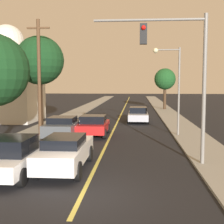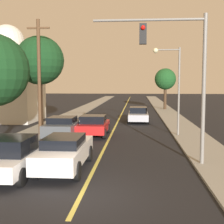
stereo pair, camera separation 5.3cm
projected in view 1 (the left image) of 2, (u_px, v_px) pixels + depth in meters
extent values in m
plane|color=black|center=(82.00, 195.00, 10.45)|extent=(200.00, 200.00, 0.00)
cube|color=black|center=(124.00, 108.00, 46.19)|extent=(8.82, 80.00, 0.01)
cube|color=#D1C14C|center=(124.00, 108.00, 46.19)|extent=(0.16, 76.00, 0.00)
cube|color=gray|center=(86.00, 108.00, 46.62)|extent=(2.50, 80.00, 0.12)
cube|color=gray|center=(162.00, 108.00, 45.74)|extent=(2.50, 80.00, 0.12)
cube|color=white|center=(66.00, 153.00, 13.51)|extent=(1.71, 4.89, 0.71)
cube|color=black|center=(65.00, 141.00, 13.26)|extent=(1.51, 2.20, 0.41)
cylinder|color=black|center=(56.00, 153.00, 15.11)|extent=(0.22, 0.76, 0.76)
cylinder|color=black|center=(90.00, 153.00, 14.98)|extent=(0.22, 0.76, 0.76)
cylinder|color=black|center=(37.00, 170.00, 12.10)|extent=(0.22, 0.76, 0.76)
cylinder|color=black|center=(78.00, 171.00, 11.97)|extent=(0.22, 0.76, 0.76)
cube|color=red|center=(93.00, 127.00, 22.25)|extent=(1.96, 4.06, 0.60)
cube|color=black|center=(93.00, 119.00, 22.04)|extent=(1.72, 1.83, 0.53)
cylinder|color=black|center=(84.00, 128.00, 23.60)|extent=(0.22, 0.70, 0.70)
cylinder|color=black|center=(108.00, 128.00, 23.45)|extent=(0.22, 0.70, 0.70)
cylinder|color=black|center=(77.00, 134.00, 21.10)|extent=(0.22, 0.70, 0.70)
cylinder|color=black|center=(105.00, 134.00, 20.96)|extent=(0.22, 0.70, 0.70)
cube|color=white|center=(14.00, 159.00, 12.73)|extent=(1.80, 4.57, 0.59)
cube|color=black|center=(12.00, 145.00, 12.49)|extent=(1.58, 2.06, 0.65)
cylinder|color=black|center=(8.00, 158.00, 14.23)|extent=(0.22, 0.70, 0.70)
cylinder|color=black|center=(45.00, 159.00, 14.10)|extent=(0.22, 0.70, 0.70)
cylinder|color=black|center=(22.00, 177.00, 11.28)|extent=(0.22, 0.70, 0.70)
cube|color=#474C51|center=(63.00, 128.00, 21.26)|extent=(1.95, 4.10, 0.77)
cube|color=black|center=(62.00, 120.00, 21.04)|extent=(1.72, 1.84, 0.40)
cylinder|color=black|center=(55.00, 131.00, 22.62)|extent=(0.22, 0.62, 0.62)
cylinder|color=black|center=(80.00, 131.00, 22.48)|extent=(0.22, 0.62, 0.62)
cylinder|color=black|center=(44.00, 137.00, 20.10)|extent=(0.22, 0.62, 0.62)
cylinder|color=black|center=(73.00, 137.00, 19.96)|extent=(0.22, 0.62, 0.62)
cube|color=#A5A8B2|center=(138.00, 116.00, 29.97)|extent=(1.84, 4.67, 0.60)
cube|color=black|center=(138.00, 110.00, 30.10)|extent=(1.62, 2.10, 0.55)
cylinder|color=black|center=(148.00, 121.00, 28.49)|extent=(0.22, 0.61, 0.61)
cylinder|color=black|center=(129.00, 121.00, 28.62)|extent=(0.22, 0.61, 0.61)
cylinder|color=black|center=(147.00, 117.00, 31.37)|extent=(0.22, 0.61, 0.61)
cylinder|color=black|center=(129.00, 117.00, 31.50)|extent=(0.22, 0.61, 0.61)
cylinder|color=slate|center=(204.00, 90.00, 13.87)|extent=(0.18, 0.18, 6.67)
cylinder|color=slate|center=(149.00, 20.00, 13.77)|extent=(4.94, 0.12, 0.12)
cube|color=black|center=(143.00, 34.00, 13.85)|extent=(0.32, 0.28, 0.90)
sphere|color=red|center=(144.00, 28.00, 13.65)|extent=(0.20, 0.20, 0.20)
cylinder|color=slate|center=(179.00, 92.00, 21.72)|extent=(0.14, 0.14, 6.08)
cylinder|color=slate|center=(168.00, 50.00, 21.51)|extent=(1.65, 0.09, 0.09)
sphere|color=beige|center=(156.00, 51.00, 21.58)|extent=(0.36, 0.36, 0.36)
cylinder|color=#513823|center=(39.00, 78.00, 21.86)|extent=(0.24, 0.24, 8.04)
cube|color=#513823|center=(38.00, 28.00, 21.55)|extent=(1.60, 0.12, 0.12)
cylinder|color=#3D2B1C|center=(40.00, 104.00, 24.28)|extent=(0.39, 0.39, 4.06)
sphere|color=#143819|center=(40.00, 60.00, 23.97)|extent=(3.75, 3.75, 3.75)
cylinder|color=#3D2B1C|center=(165.00, 98.00, 43.48)|extent=(0.41, 0.41, 3.16)
sphere|color=#19471E|center=(165.00, 79.00, 43.24)|extent=(2.95, 2.95, 2.95)
cube|color=beige|center=(9.00, 86.00, 30.69)|extent=(5.70, 5.70, 6.84)
sphere|color=beige|center=(7.00, 42.00, 30.28)|extent=(3.30, 3.30, 3.30)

